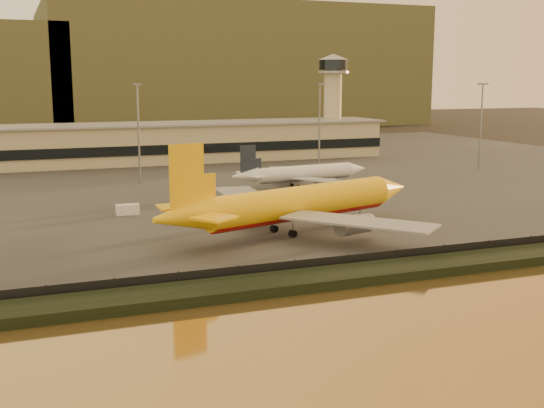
{
  "coord_description": "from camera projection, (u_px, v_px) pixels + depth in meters",
  "views": [
    {
      "loc": [
        -40.93,
        -95.0,
        26.3
      ],
      "look_at": [
        0.36,
        12.0,
        5.51
      ],
      "focal_mm": 45.0,
      "sensor_mm": 36.0,
      "label": 1
    }
  ],
  "objects": [
    {
      "name": "dhl_cargo_jet",
      "position": [
        297.0,
        204.0,
        118.18
      ],
      "size": [
        55.01,
        52.48,
        16.78
      ],
      "rotation": [
        0.0,
        0.0,
        0.31
      ],
      "color": "yellow",
      "rests_on": "tarmac"
    },
    {
      "name": "perimeter_fence",
      "position": [
        335.0,
        264.0,
        94.23
      ],
      "size": [
        300.0,
        0.05,
        2.2
      ],
      "primitive_type": "cube",
      "color": "black",
      "rests_on": "tarmac"
    },
    {
      "name": "apron_light_masts",
      "position": [
        238.0,
        122.0,
        177.76
      ],
      "size": [
        152.2,
        12.2,
        25.4
      ],
      "color": "slate",
      "rests_on": "tarmac"
    },
    {
      "name": "tarmac",
      "position": [
        166.0,
        174.0,
        193.59
      ],
      "size": [
        320.0,
        220.0,
        0.2
      ],
      "primitive_type": "cube",
      "color": "#2D2D2D",
      "rests_on": "ground"
    },
    {
      "name": "gse_vehicle_yellow",
      "position": [
        247.0,
        210.0,
        135.03
      ],
      "size": [
        3.97,
        1.8,
        1.78
      ],
      "primitive_type": "cube",
      "rotation": [
        0.0,
        0.0,
        0.0
      ],
      "color": "yellow",
      "rests_on": "tarmac"
    },
    {
      "name": "gse_vehicle_white",
      "position": [
        128.0,
        210.0,
        134.61
      ],
      "size": [
        4.63,
        2.27,
        2.04
      ],
      "primitive_type": "cube",
      "rotation": [
        0.0,
        0.0,
        -0.05
      ],
      "color": "white",
      "rests_on": "tarmac"
    },
    {
      "name": "terminal_building",
      "position": [
        99.0,
        145.0,
        215.4
      ],
      "size": [
        202.0,
        25.0,
        12.6
      ],
      "color": "tan",
      "rests_on": "tarmac"
    },
    {
      "name": "white_narrowbody_jet",
      "position": [
        302.0,
        174.0,
        169.81
      ],
      "size": [
        38.4,
        37.18,
        11.03
      ],
      "rotation": [
        0.0,
        0.0,
        0.13
      ],
      "color": "white",
      "rests_on": "tarmac"
    },
    {
      "name": "control_tower",
      "position": [
        333.0,
        94.0,
        247.59
      ],
      "size": [
        11.2,
        11.2,
        35.5
      ],
      "color": "tan",
      "rests_on": "tarmac"
    },
    {
      "name": "ground",
      "position": [
        297.0,
        252.0,
        106.4
      ],
      "size": [
        900.0,
        900.0,
        0.0
      ],
      "primitive_type": "plane",
      "color": "black",
      "rests_on": "ground"
    },
    {
      "name": "embankment",
      "position": [
        348.0,
        276.0,
        90.67
      ],
      "size": [
        320.0,
        7.0,
        1.4
      ],
      "primitive_type": "cube",
      "color": "black",
      "rests_on": "ground"
    },
    {
      "name": "distant_hills",
      "position": [
        41.0,
        72.0,
        405.58
      ],
      "size": [
        470.0,
        160.0,
        70.0
      ],
      "color": "brown",
      "rests_on": "ground"
    }
  ]
}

